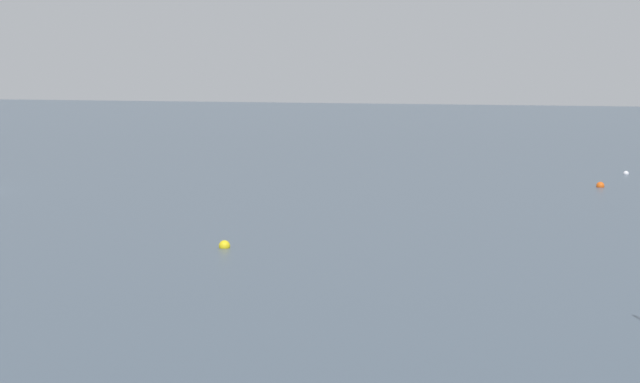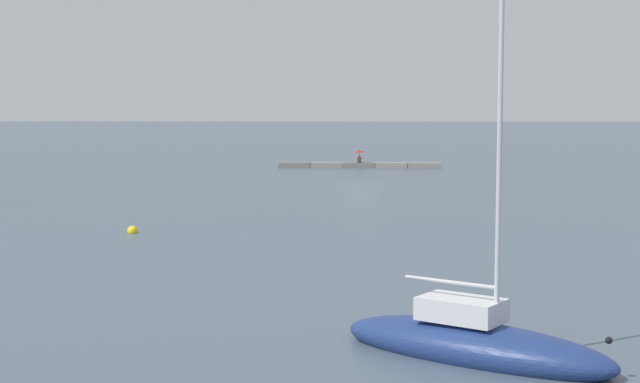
% 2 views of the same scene
% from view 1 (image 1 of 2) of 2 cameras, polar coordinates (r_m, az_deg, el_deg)
% --- Properties ---
extents(mooring_buoy_near, '(0.45, 0.45, 0.45)m').
position_cam_1_polar(mooring_buoy_near, '(82.84, 17.85, 1.03)').
color(mooring_buoy_near, white).
rests_on(mooring_buoy_near, ground_plane).
extents(mooring_buoy_mid, '(0.59, 0.59, 0.59)m').
position_cam_1_polar(mooring_buoy_mid, '(72.40, 16.44, 0.33)').
color(mooring_buoy_mid, '#EA5914').
rests_on(mooring_buoy_mid, ground_plane).
extents(mooring_buoy_far, '(0.53, 0.53, 0.53)m').
position_cam_1_polar(mooring_buoy_far, '(44.55, -5.74, -3.26)').
color(mooring_buoy_far, yellow).
rests_on(mooring_buoy_far, ground_plane).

